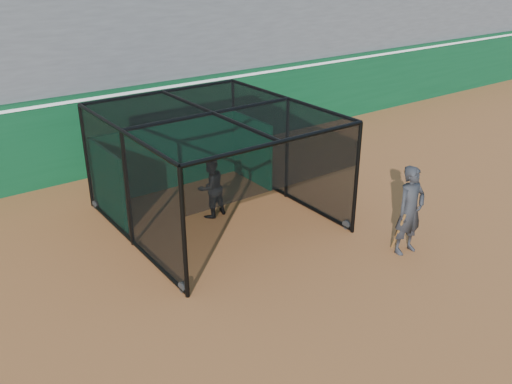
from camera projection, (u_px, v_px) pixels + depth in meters
ground at (285, 302)px, 10.45m from camera, size 120.00×120.00×0.00m
outfield_wall at (108, 130)px, 16.19m from camera, size 50.00×0.50×2.50m
grandstand at (52, 8)px, 17.67m from camera, size 50.00×7.85×8.95m
batting_cage at (214, 168)px, 13.15m from camera, size 4.61×5.18×2.74m
batter at (211, 187)px, 13.51m from camera, size 0.86×0.72×1.59m
on_deck_player at (410, 211)px, 11.79m from camera, size 0.77×0.52×2.04m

